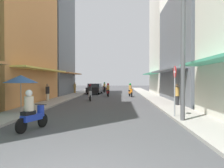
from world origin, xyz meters
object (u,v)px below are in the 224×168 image
motorbike_orange (130,91)px  street_sign_no_entry (175,85)px  motorbike_red (108,91)px  motorbike_maroon (104,87)px  parked_car (95,89)px  pedestrian_far (75,88)px  motorbike_black (105,89)px  motorbike_blue (32,112)px  motorbike_silver (90,93)px  vendor_umbrella (21,79)px  pedestrian_foreground (48,93)px  pedestrian_midway (177,95)px  utility_pole (183,50)px

motorbike_orange → street_sign_no_entry: street_sign_no_entry is taller
motorbike_red → motorbike_maroon: size_ratio=1.04×
parked_car → pedestrian_far: 2.95m
motorbike_red → pedestrian_far: pedestrian_far is taller
motorbike_black → pedestrian_far: (-4.15, -3.03, 0.31)m
motorbike_blue → street_sign_no_entry: (6.13, 2.94, 1.01)m
motorbike_black → street_sign_no_entry: size_ratio=0.67×
motorbike_orange → parked_car: motorbike_orange is taller
pedestrian_far → street_sign_no_entry: (9.21, -20.95, 0.90)m
motorbike_silver → vendor_umbrella: bearing=-108.3°
motorbike_silver → motorbike_blue: bearing=-92.3°
motorbike_black → motorbike_maroon: motorbike_maroon is taller
pedestrian_foreground → pedestrian_far: bearing=90.4°
motorbike_black → motorbike_blue: motorbike_blue is taller
pedestrian_far → motorbike_black: bearing=36.1°
motorbike_orange → parked_car: size_ratio=0.43×
pedestrian_foreground → parked_car: bearing=76.9°
motorbike_maroon → pedestrian_midway: 23.12m
utility_pole → pedestrian_far: bearing=112.8°
motorbike_red → motorbike_maroon: (-1.28, 11.84, 0.00)m
motorbike_black → motorbike_orange: (3.47, -8.70, 0.20)m
pedestrian_midway → pedestrian_far: bearing=124.3°
vendor_umbrella → utility_pole: (8.56, -2.58, 1.28)m
street_sign_no_entry → utility_pole: bearing=-85.0°
pedestrian_midway → pedestrian_far: 18.82m
pedestrian_far → utility_pole: 24.11m
motorbike_red → parked_car: bearing=113.3°
motorbike_blue → pedestrian_far: 24.09m
motorbike_black → utility_pole: utility_pole is taller
motorbike_red → pedestrian_foreground: 8.75m
motorbike_red → motorbike_orange: 2.66m
pedestrian_midway → vendor_umbrella: vendor_umbrella is taller
motorbike_blue → motorbike_maroon: same height
motorbike_black → pedestrian_far: size_ratio=1.09×
motorbike_blue → motorbike_orange: same height
parked_car → pedestrian_foreground: pedestrian_foreground is taller
utility_pole → motorbike_black: bearing=101.6°
utility_pole → motorbike_maroon: bearing=101.1°
motorbike_black → motorbike_orange: size_ratio=0.99×
motorbike_silver → parked_car: motorbike_silver is taller
motorbike_black → street_sign_no_entry: (5.05, -23.98, 1.21)m
motorbike_red → pedestrian_midway: size_ratio=1.07×
motorbike_black → pedestrian_midway: 19.67m
street_sign_no_entry → motorbike_blue: bearing=-154.4°
motorbike_black → motorbike_maroon: size_ratio=1.02×
motorbike_maroon → vendor_umbrella: size_ratio=0.78×
motorbike_black → vendor_umbrella: vendor_umbrella is taller
motorbike_silver → vendor_umbrella: vendor_umbrella is taller
pedestrian_midway → pedestrian_far: size_ratio=1.03×
parked_car → pedestrian_midway: size_ratio=2.50×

